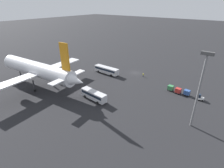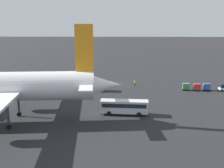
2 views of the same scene
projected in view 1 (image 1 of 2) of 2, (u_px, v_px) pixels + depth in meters
ground_plane at (135, 73)px, 82.32m from camera, size 600.00×600.00×0.00m
airplane at (38, 70)px, 65.75m from camera, size 45.44×38.36×19.16m
shuttle_bus_near at (106, 70)px, 80.75m from camera, size 12.47×3.29×3.15m
shuttle_bus_far at (94, 95)px, 59.24m from camera, size 10.37×3.43×3.13m
baggage_tug at (200, 97)px, 59.40m from camera, size 2.57×1.96×2.10m
worker_person at (143, 75)px, 77.74m from camera, size 0.38×0.38×1.74m
cargo_cart_blue at (187, 92)px, 62.15m from camera, size 2.16×1.88×2.06m
cargo_cart_red at (178, 91)px, 63.48m from camera, size 2.16×1.88×2.06m
cargo_cart_green at (171, 88)px, 65.49m from camera, size 2.16×1.88×2.06m
light_pole at (200, 85)px, 42.23m from camera, size 2.80×0.70×20.42m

